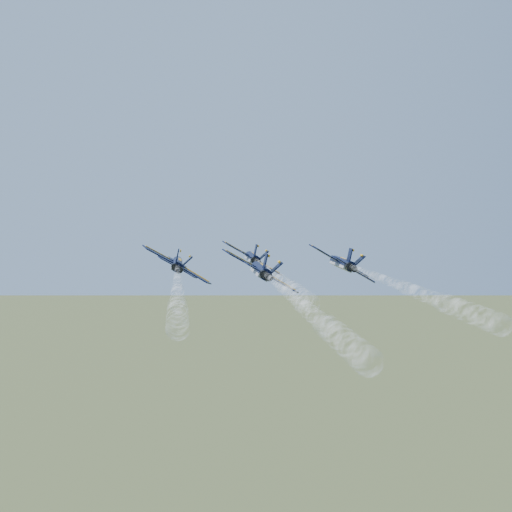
{
  "coord_description": "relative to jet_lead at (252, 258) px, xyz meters",
  "views": [
    {
      "loc": [
        -5.18,
        -115.4,
        104.5
      ],
      "look_at": [
        2.77,
        0.24,
        98.19
      ],
      "focal_mm": 55.0,
      "sensor_mm": 36.0,
      "label": 1
    }
  ],
  "objects": [
    {
      "name": "jet_slot",
      "position": [
        -0.76,
        -28.84,
        0.0
      ],
      "size": [
        10.08,
        14.55,
        5.6
      ],
      "rotation": [
        0.0,
        0.52,
        0.04
      ],
      "color": "black"
    },
    {
      "name": "jet_right",
      "position": [
        12.26,
        -15.15,
        0.0
      ],
      "size": [
        10.08,
        14.55,
        5.6
      ],
      "rotation": [
        0.0,
        0.52,
        0.04
      ],
      "color": "black"
    },
    {
      "name": "jet_lead",
      "position": [
        0.0,
        0.0,
        0.0
      ],
      "size": [
        10.08,
        14.55,
        5.6
      ],
      "rotation": [
        0.0,
        0.52,
        0.04
      ],
      "color": "black"
    },
    {
      "name": "smoke_trail_right",
      "position": [
        13.72,
        -54.81,
        0.03
      ],
      "size": [
        3.61,
        51.07,
        2.47
      ],
      "rotation": [
        0.0,
        0.52,
        0.04
      ],
      "color": "white"
    },
    {
      "name": "smoke_trail_slot",
      "position": [
        0.7,
        -68.5,
        0.03
      ],
      "size": [
        3.61,
        51.07,
        2.47
      ],
      "rotation": [
        0.0,
        0.52,
        0.04
      ],
      "color": "white"
    },
    {
      "name": "jet_left",
      "position": [
        -11.86,
        -15.42,
        0.0
      ],
      "size": [
        10.08,
        14.55,
        5.6
      ],
      "rotation": [
        0.0,
        0.52,
        0.04
      ],
      "color": "black"
    },
    {
      "name": "smoke_trail_left",
      "position": [
        -10.4,
        -55.07,
        0.03
      ],
      "size": [
        3.61,
        51.07,
        2.47
      ],
      "rotation": [
        0.0,
        0.52,
        0.04
      ],
      "color": "white"
    },
    {
      "name": "smoke_trail_lead",
      "position": [
        1.46,
        -39.66,
        0.03
      ],
      "size": [
        3.61,
        51.07,
        2.47
      ],
      "rotation": [
        0.0,
        0.52,
        0.04
      ],
      "color": "white"
    }
  ]
}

